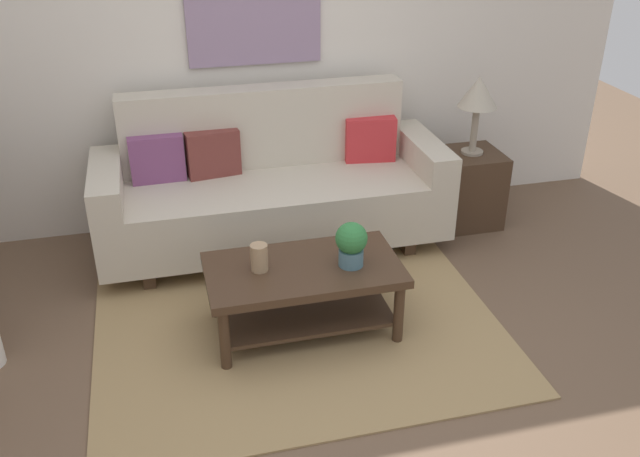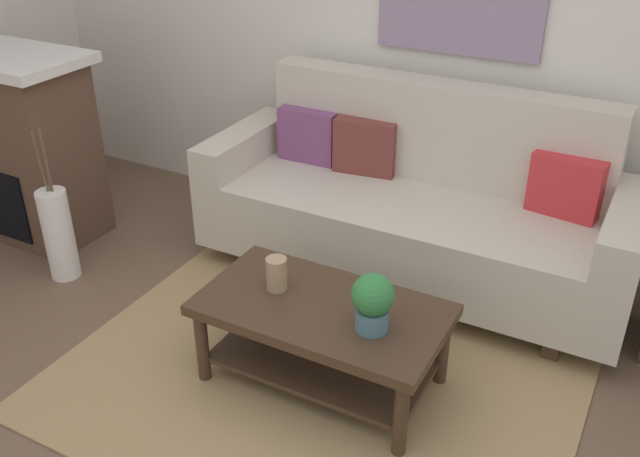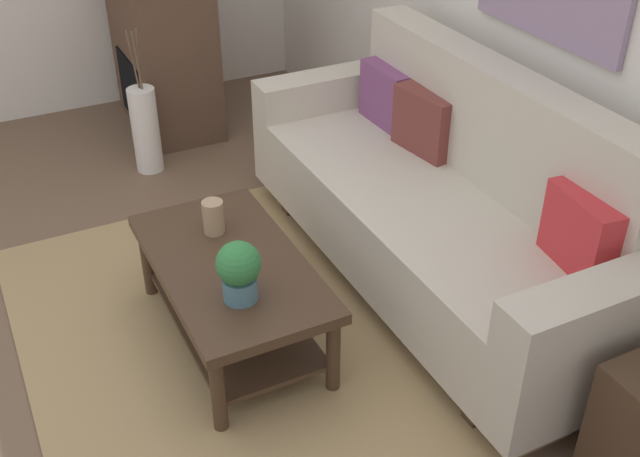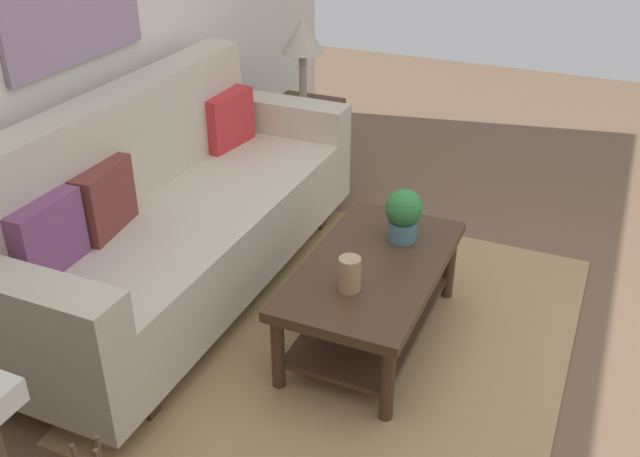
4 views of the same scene
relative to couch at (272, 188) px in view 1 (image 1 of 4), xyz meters
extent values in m
plane|color=brown|center=(-0.05, -1.54, -0.43)|extent=(9.73, 9.73, 0.00)
cube|color=silver|center=(-0.05, 0.54, 0.92)|extent=(5.73, 0.10, 2.70)
cube|color=#A38456|center=(-0.05, -1.04, -0.43)|extent=(2.34, 1.90, 0.01)
cube|color=beige|center=(0.00, -0.06, -0.11)|extent=(1.97, 0.84, 0.40)
cube|color=beige|center=(0.00, 0.26, 0.37)|extent=(1.97, 0.20, 0.56)
cube|color=beige|center=(-1.09, -0.06, -0.01)|extent=(0.20, 0.84, 0.60)
cube|color=beige|center=(1.09, -0.06, -0.01)|extent=(0.20, 0.84, 0.60)
cube|color=#422D1E|center=(-0.89, -0.06, -0.37)|extent=(0.08, 0.74, 0.12)
cube|color=#422D1E|center=(0.89, -0.06, -0.37)|extent=(0.08, 0.74, 0.12)
cube|color=#7A4270|center=(-0.75, 0.12, 0.25)|extent=(0.36, 0.13, 0.32)
cube|color=brown|center=(-0.38, 0.12, 0.25)|extent=(0.37, 0.17, 0.32)
cube|color=red|center=(0.75, 0.12, 0.25)|extent=(0.37, 0.17, 0.32)
cube|color=#422D1E|center=(-0.02, -1.07, -0.03)|extent=(1.10, 0.60, 0.05)
cube|color=#422D1E|center=(-0.02, -1.07, -0.31)|extent=(0.98, 0.50, 0.02)
cylinder|color=#422D1E|center=(-0.51, -1.32, -0.24)|extent=(0.06, 0.06, 0.38)
cylinder|color=#422D1E|center=(0.47, -1.32, -0.24)|extent=(0.06, 0.06, 0.38)
cylinder|color=#422D1E|center=(-0.51, -0.82, -0.24)|extent=(0.06, 0.06, 0.38)
cylinder|color=#422D1E|center=(0.47, -0.82, -0.24)|extent=(0.06, 0.06, 0.38)
cylinder|color=tan|center=(-0.26, -1.05, 0.08)|extent=(0.10, 0.10, 0.16)
cylinder|color=slate|center=(0.24, -1.13, 0.05)|extent=(0.14, 0.14, 0.10)
sphere|color=#2F793C|center=(0.24, -1.13, 0.17)|extent=(0.18, 0.18, 0.18)
cube|color=#422D1E|center=(1.49, -0.02, -0.15)|extent=(0.44, 0.44, 0.56)
cylinder|color=gray|center=(1.49, -0.02, 0.14)|extent=(0.16, 0.16, 0.02)
cylinder|color=gray|center=(1.49, -0.02, 0.30)|extent=(0.05, 0.05, 0.35)
cone|color=#B2A893|center=(1.49, -0.02, 0.59)|extent=(0.28, 0.28, 0.22)
cube|color=gray|center=(0.00, 0.47, 1.13)|extent=(0.93, 0.03, 0.76)
camera|label=1|loc=(-0.74, -4.31, 2.00)|focal=38.67mm
camera|label=2|loc=(1.17, -3.32, 1.79)|focal=39.42mm
camera|label=3|loc=(2.56, -1.93, 1.92)|focal=43.31mm
camera|label=4|loc=(-2.66, -1.97, 1.74)|focal=40.13mm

